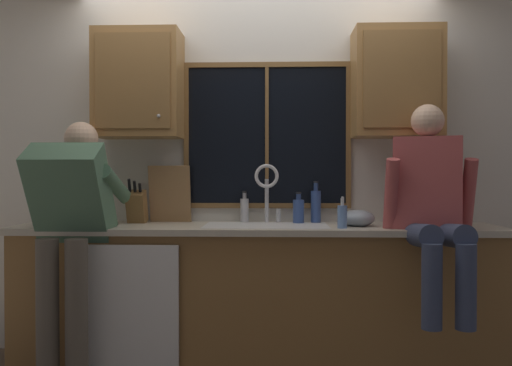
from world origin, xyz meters
TOP-DOWN VIEW (x-y plane):
  - back_wall at (0.00, 0.06)m, footprint 5.47×0.12m
  - window_glass at (0.06, -0.01)m, footprint 1.10×0.02m
  - window_frame_top at (0.06, -0.02)m, footprint 1.17×0.02m
  - window_frame_bottom at (0.06, -0.02)m, footprint 1.17×0.02m
  - window_frame_left at (-0.51, -0.02)m, footprint 0.03×0.02m
  - window_frame_right at (0.63, -0.02)m, footprint 0.03×0.02m
  - window_mullion_center at (0.06, -0.02)m, footprint 0.02×0.02m
  - lower_cabinet_run at (0.00, -0.29)m, footprint 3.07×0.58m
  - countertop at (0.00, -0.31)m, footprint 3.13×0.62m
  - dishwasher_front at (-0.76, -0.61)m, footprint 0.60×0.02m
  - upper_cabinet_left at (-0.80, -0.17)m, footprint 0.57×0.36m
  - upper_cabinet_right at (0.93, -0.17)m, footprint 0.57×0.36m
  - sink at (0.06, -0.30)m, footprint 0.80×0.46m
  - faucet at (0.07, -0.12)m, footprint 0.18×0.09m
  - person_standing at (-1.11, -0.63)m, footprint 0.53×0.68m
  - person_sitting_on_counter at (1.05, -0.57)m, footprint 0.54×0.64m
  - knife_block at (-0.82, -0.16)m, footprint 0.12×0.18m
  - cutting_board at (-0.61, -0.09)m, footprint 0.29×0.10m
  - mixing_bowl at (0.65, -0.32)m, footprint 0.22×0.22m
  - soap_dispenser at (0.53, -0.48)m, footprint 0.06×0.07m
  - bottle_green_glass at (0.28, -0.14)m, footprint 0.08×0.08m
  - bottle_tall_clear at (0.40, -0.09)m, footprint 0.07×0.07m
  - bottle_amber_small at (-0.09, -0.08)m, footprint 0.06×0.06m

SIDE VIEW (x-z plane):
  - lower_cabinet_run at x=0.00m, z-range 0.00..0.88m
  - dishwasher_front at x=-0.76m, z-range 0.09..0.83m
  - sink at x=0.06m, z-range 0.72..0.93m
  - countertop at x=0.00m, z-range 0.88..0.92m
  - mixing_bowl at x=0.65m, z-range 0.91..1.02m
  - person_standing at x=-1.11m, z-range 0.18..1.76m
  - soap_dispenser at x=0.53m, z-range 0.90..1.09m
  - bottle_green_glass at x=0.28m, z-range 0.90..1.11m
  - bottle_amber_small at x=-0.09m, z-range 0.90..1.12m
  - knife_block at x=-0.82m, z-range 0.87..1.19m
  - window_frame_bottom at x=0.06m, z-range 1.01..1.05m
  - bottle_tall_clear at x=0.40m, z-range 0.90..1.18m
  - person_sitting_on_counter at x=1.05m, z-range 0.47..1.73m
  - cutting_board at x=-0.61m, z-range 0.92..1.31m
  - faucet at x=0.07m, z-range 0.97..1.37m
  - back_wall at x=0.00m, z-range 0.00..2.55m
  - window_glass at x=0.06m, z-range 1.05..2.00m
  - window_frame_left at x=-0.51m, z-range 1.05..2.00m
  - window_frame_right at x=0.63m, z-range 1.05..2.00m
  - window_mullion_center at x=0.06m, z-range 1.05..2.00m
  - upper_cabinet_left at x=-0.80m, z-range 1.50..2.22m
  - upper_cabinet_right at x=0.93m, z-range 1.50..2.22m
  - window_frame_top at x=0.06m, z-range 2.00..2.04m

